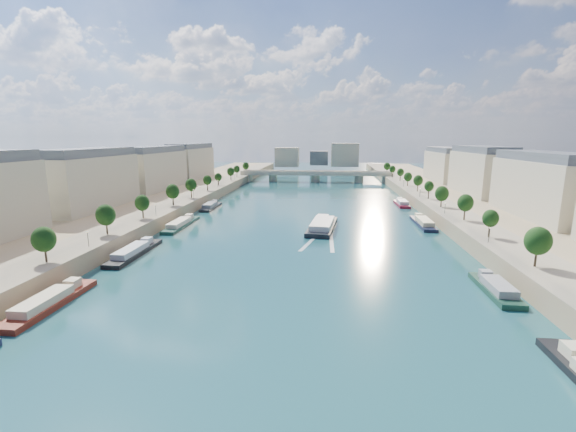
# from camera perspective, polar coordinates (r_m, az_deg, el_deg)

# --- Properties ---
(ground) EXTENTS (700.00, 700.00, 0.00)m
(ground) POSITION_cam_1_polar(r_m,az_deg,el_deg) (164.01, 2.65, 0.01)
(ground) COLOR #0C3338
(ground) RESTS_ON ground
(quay_left) EXTENTS (44.00, 520.00, 5.00)m
(quay_left) POSITION_cam_1_polar(r_m,az_deg,el_deg) (182.19, -20.58, 1.25)
(quay_left) COLOR #9E8460
(quay_left) RESTS_ON ground
(quay_right) EXTENTS (44.00, 520.00, 5.00)m
(quay_right) POSITION_cam_1_polar(r_m,az_deg,el_deg) (175.08, 26.90, 0.33)
(quay_right) COLOR #9E8460
(quay_right) RESTS_ON ground
(pave_left) EXTENTS (14.00, 520.00, 0.10)m
(pave_left) POSITION_cam_1_polar(r_m,az_deg,el_deg) (175.63, -16.25, 2.01)
(pave_left) COLOR gray
(pave_left) RESTS_ON quay_left
(pave_right) EXTENTS (14.00, 520.00, 0.10)m
(pave_right) POSITION_cam_1_polar(r_m,az_deg,el_deg) (169.80, 22.26, 1.28)
(pave_right) COLOR gray
(pave_right) RESTS_ON quay_right
(trees_left) EXTENTS (4.80, 268.80, 8.26)m
(trees_left) POSITION_cam_1_polar(r_m,az_deg,el_deg) (175.94, -15.50, 3.85)
(trees_left) COLOR #382B1E
(trees_left) RESTS_ON ground
(trees_right) EXTENTS (4.80, 268.80, 8.26)m
(trees_right) POSITION_cam_1_polar(r_m,az_deg,el_deg) (177.98, 20.89, 3.60)
(trees_right) COLOR #382B1E
(trees_right) RESTS_ON ground
(lamps_left) EXTENTS (0.36, 200.36, 4.28)m
(lamps_left) POSITION_cam_1_polar(r_m,az_deg,el_deg) (164.37, -16.14, 2.35)
(lamps_left) COLOR black
(lamps_left) RESTS_ON ground
(lamps_right) EXTENTS (0.36, 200.36, 4.28)m
(lamps_right) POSITION_cam_1_polar(r_m,az_deg,el_deg) (172.92, 20.44, 2.51)
(lamps_right) COLOR black
(lamps_right) RESTS_ON ground
(buildings_left) EXTENTS (16.00, 226.00, 23.20)m
(buildings_left) POSITION_cam_1_polar(r_m,az_deg,el_deg) (196.97, -22.74, 5.92)
(buildings_left) COLOR #C4B897
(buildings_left) RESTS_ON ground
(buildings_right) EXTENTS (16.00, 226.00, 23.20)m
(buildings_right) POSITION_cam_1_polar(r_m,az_deg,el_deg) (189.21, 29.70, 5.09)
(buildings_right) COLOR #C4B897
(buildings_right) RESTS_ON ground
(skyline) EXTENTS (79.00, 42.00, 22.00)m
(skyline) POSITION_cam_1_polar(r_m,az_deg,el_deg) (380.41, 5.06, 8.84)
(skyline) COLOR #C4B897
(skyline) RESTS_ON ground
(bridge) EXTENTS (112.00, 12.00, 8.15)m
(bridge) POSITION_cam_1_polar(r_m,az_deg,el_deg) (289.07, 4.10, 6.07)
(bridge) COLOR #C1B79E
(bridge) RESTS_ON ground
(tour_barge) EXTENTS (11.64, 30.69, 4.07)m
(tour_barge) POSITION_cam_1_polar(r_m,az_deg,el_deg) (141.33, 5.10, -1.43)
(tour_barge) COLOR black
(tour_barge) RESTS_ON ground
(wake) EXTENTS (10.74, 26.02, 0.04)m
(wake) POSITION_cam_1_polar(r_m,az_deg,el_deg) (125.57, 4.98, -3.65)
(wake) COLOR silver
(wake) RESTS_ON ground
(moored_barges_left) EXTENTS (5.00, 156.46, 3.60)m
(moored_barges_left) POSITION_cam_1_polar(r_m,az_deg,el_deg) (119.86, -21.43, -4.77)
(moored_barges_left) COLOR #1B1B3C
(moored_barges_left) RESTS_ON ground
(moored_barges_right) EXTENTS (5.00, 166.68, 3.60)m
(moored_barges_right) POSITION_cam_1_polar(r_m,az_deg,el_deg) (124.48, 22.84, -4.29)
(moored_barges_right) COLOR black
(moored_barges_right) RESTS_ON ground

